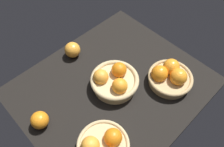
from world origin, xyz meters
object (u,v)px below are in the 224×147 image
object	(u,v)px
loose_orange_back_gap	(40,120)
basket_far_left	(170,76)
basket_center	(114,81)
basket_far_right	(103,147)
loose_orange_front_gap	(72,50)

from	to	relation	value
loose_orange_back_gap	basket_far_left	bearing A→B (deg)	156.77
basket_far_left	loose_orange_back_gap	distance (cm)	59.85
basket_center	basket_far_left	world-z (taller)	basket_center
basket_far_left	loose_orange_back_gap	world-z (taller)	basket_far_left
basket_center	basket_far_right	bearing A→B (deg)	37.74
basket_far_right	basket_center	bearing A→B (deg)	-142.26
basket_far_right	loose_orange_back_gap	size ratio (longest dim) A/B	2.69
loose_orange_front_gap	basket_center	bearing A→B (deg)	93.62
basket_center	basket_far_left	distance (cm)	25.69
basket_far_left	loose_orange_front_gap	xyz separation A→B (cm)	(21.87, -44.35, -0.21)
basket_far_right	basket_far_left	world-z (taller)	basket_far_right
basket_far_right	basket_far_left	distance (cm)	44.06
basket_far_left	basket_center	bearing A→B (deg)	-38.58
basket_center	loose_orange_back_gap	world-z (taller)	basket_center
loose_orange_front_gap	basket_far_right	bearing A→B (deg)	64.73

